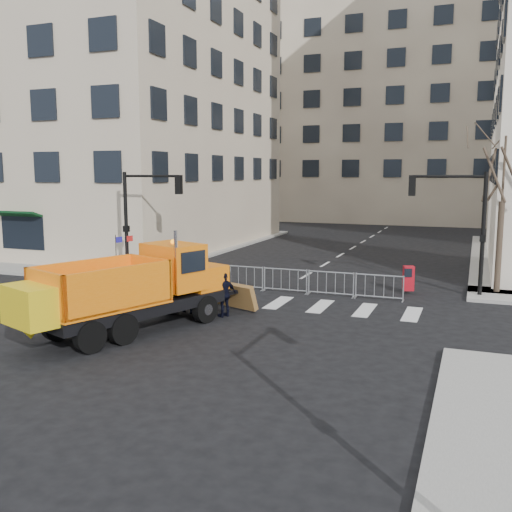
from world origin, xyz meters
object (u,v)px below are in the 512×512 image
at_px(plow_truck, 129,288).
at_px(newspaper_box, 408,278).
at_px(cop_c, 224,294).
at_px(cop_b, 187,289).
at_px(cop_a, 194,291).
at_px(worker, 167,258).

relative_size(plow_truck, newspaper_box, 8.30).
distance_m(cop_c, newspaper_box, 8.98).
distance_m(plow_truck, cop_b, 3.44).
xyz_separation_m(plow_truck, cop_b, (0.39, 3.36, -0.65)).
bearing_deg(cop_a, plow_truck, 71.79).
height_order(cop_b, cop_c, cop_b).
bearing_deg(newspaper_box, cop_a, -155.67).
relative_size(worker, newspaper_box, 1.45).
xyz_separation_m(cop_c, worker, (-6.23, 6.57, 0.09)).
relative_size(plow_truck, cop_c, 5.33).
distance_m(cop_b, cop_c, 1.71).
bearing_deg(worker, cop_c, -57.28).
bearing_deg(worker, plow_truck, -77.55).
relative_size(cop_b, newspaper_box, 1.60).
height_order(plow_truck, cop_a, plow_truck).
height_order(cop_a, cop_c, cop_a).
bearing_deg(worker, cop_b, -65.07).
bearing_deg(cop_a, newspaper_box, -139.77).
bearing_deg(newspaper_box, plow_truck, -148.13).
height_order(cop_a, newspaper_box, cop_a).
xyz_separation_m(plow_truck, worker, (-4.14, 9.68, -0.58)).
height_order(cop_c, worker, worker).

